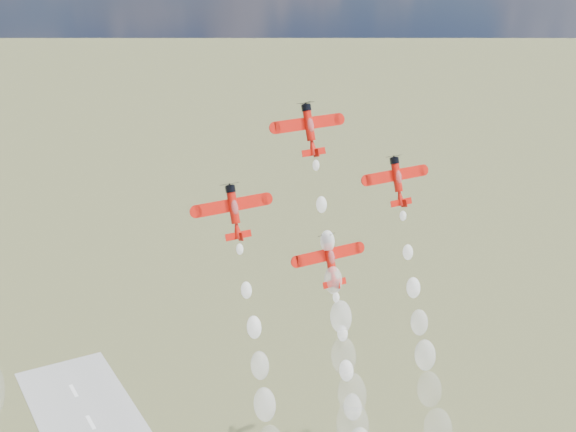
# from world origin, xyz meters

# --- Properties ---
(plane_lead) EXTENTS (12.27, 5.28, 8.46)m
(plane_lead) POSITION_xyz_m (17.60, 8.46, 114.40)
(plane_lead) COLOR red
(plane_lead) RESTS_ON ground
(plane_left) EXTENTS (12.27, 5.28, 8.46)m
(plane_left) POSITION_xyz_m (1.86, 4.84, 103.99)
(plane_left) COLOR red
(plane_left) RESTS_ON ground
(plane_right) EXTENTS (12.27, 5.28, 8.46)m
(plane_right) POSITION_xyz_m (33.34, 4.84, 103.99)
(plane_right) COLOR red
(plane_right) RESTS_ON ground
(plane_slot) EXTENTS (12.27, 5.28, 8.46)m
(plane_slot) POSITION_xyz_m (17.60, 1.21, 93.59)
(plane_slot) COLOR red
(plane_slot) RESTS_ON ground
(smoke_trail_lead) EXTENTS (5.28, 17.21, 44.91)m
(smoke_trail_lead) POSITION_xyz_m (17.36, -5.24, 74.73)
(smoke_trail_lead) COLOR white
(smoke_trail_lead) RESTS_ON plane_lead
(smoke_trail_right) EXTENTS (5.60, 17.21, 44.53)m
(smoke_trail_right) POSITION_xyz_m (33.29, -8.86, 64.60)
(smoke_trail_right) COLOR white
(smoke_trail_right) RESTS_ON plane_right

